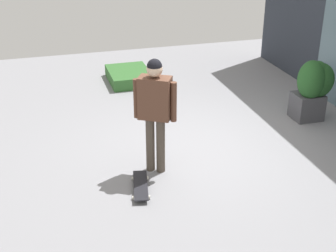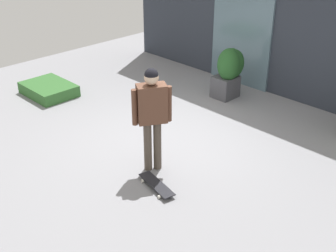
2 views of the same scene
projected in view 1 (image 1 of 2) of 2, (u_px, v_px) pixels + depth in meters
ground_plane at (202, 149)px, 7.89m from camera, size 12.00×12.00×0.00m
skateboarder at (155, 104)px, 6.80m from camera, size 0.45×0.56×1.76m
skateboard at (141, 185)px, 6.76m from camera, size 0.81×0.35×0.08m
planter_box_left at (314, 85)px, 8.66m from camera, size 0.56×0.71×1.16m
hedge_ledge at (129, 76)px, 10.76m from camera, size 1.20×0.90×0.26m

